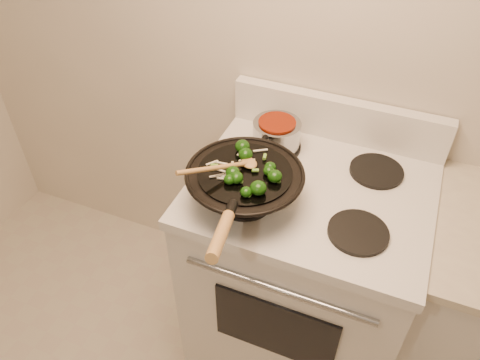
% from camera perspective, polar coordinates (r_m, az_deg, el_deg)
% --- Properties ---
extents(stove, '(0.78, 0.67, 1.08)m').
position_cam_1_polar(stove, '(1.88, 7.44, -10.88)').
color(stove, white).
rests_on(stove, ground).
extents(wok, '(0.36, 0.60, 0.22)m').
position_cam_1_polar(wok, '(1.43, 0.55, -0.59)').
color(wok, black).
rests_on(wok, stove).
extents(stirfry, '(0.24, 0.24, 0.04)m').
position_cam_1_polar(stirfry, '(1.38, 1.19, 1.22)').
color(stirfry, '#103708').
rests_on(stirfry, wok).
extents(wooden_spoon, '(0.18, 0.23, 0.08)m').
position_cam_1_polar(wooden_spoon, '(1.38, -1.30, 1.74)').
color(wooden_spoon, '#AD7E44').
rests_on(wooden_spoon, wok).
extents(saucepan, '(0.17, 0.27, 0.10)m').
position_cam_1_polar(saucepan, '(1.66, 4.45, 5.64)').
color(saucepan, '#979A9F').
rests_on(saucepan, stove).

